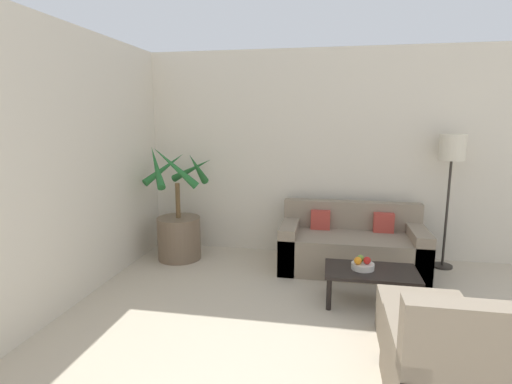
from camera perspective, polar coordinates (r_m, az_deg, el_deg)
name	(u,v)px	position (r m, az deg, el deg)	size (l,w,h in m)	color
wall_back	(377,155)	(5.39, 16.92, 5.05)	(7.66, 0.06, 2.70)	beige
potted_palm	(179,227)	(5.31, -10.96, -4.86)	(0.89, 0.87, 1.51)	brown
sofa_loveseat	(351,247)	(5.03, 13.45, -7.64)	(1.70, 0.81, 0.78)	gray
floor_lamp	(452,156)	(5.26, 26.18, 4.62)	(0.30, 0.30, 1.64)	#2D2823
coffee_table	(371,275)	(4.18, 16.10, -11.26)	(0.90, 0.53, 0.34)	black
fruit_bowl	(363,266)	(4.16, 14.99, -10.19)	(0.23, 0.23, 0.06)	beige
apple_red	(367,260)	(4.13, 15.58, -9.40)	(0.07, 0.07, 0.07)	red
apple_green	(361,258)	(4.17, 14.72, -9.16)	(0.07, 0.07, 0.07)	olive
orange_fruit	(358,261)	(4.09, 14.35, -9.49)	(0.08, 0.08, 0.08)	orange
armchair	(454,373)	(2.95, 26.45, -22.19)	(0.76, 0.79, 0.86)	gray
ottoman	(422,322)	(3.66, 22.61, -16.73)	(0.67, 0.49, 0.39)	gray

